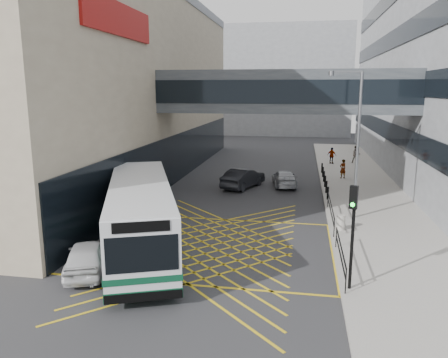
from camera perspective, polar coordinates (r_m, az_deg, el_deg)
The scene contains 18 objects.
ground at distance 22.08m, azimuth -1.85°, elevation -8.71°, with size 120.00×120.00×0.00m, color #333335.
building_whsmith at distance 42.56m, azimuth -21.92°, elevation 11.27°, with size 24.17×42.00×16.00m.
building_far at distance 80.49m, azimuth 5.78°, elevation 12.55°, with size 28.00×16.00×18.00m, color gray.
skybridge at distance 32.26m, azimuth 7.93°, elevation 11.23°, with size 20.00×4.10×3.00m.
pavement at distance 36.34m, azimuth 17.29°, elevation -0.94°, with size 6.00×54.00×0.16m, color #A7A299.
box_junction at distance 22.07m, azimuth -1.85°, elevation -8.70°, with size 12.00×9.00×0.01m.
bus at distance 21.37m, azimuth -10.84°, elevation -4.49°, with size 6.98×12.25×3.39m.
car_white at distance 19.76m, azimuth -17.45°, elevation -9.58°, with size 1.81×4.43×1.41m, color silver.
car_dark at distance 34.58m, azimuth 2.53°, elevation 0.13°, with size 1.93×4.93×1.54m, color black.
car_silver at distance 35.44m, azimuth 7.88°, elevation 0.15°, with size 1.82×4.32×1.34m, color #989AA0.
traffic_light at distance 16.95m, azimuth 16.46°, elevation -5.50°, with size 0.33×0.49×4.09m.
street_lamp at distance 26.31m, azimuth 16.71°, elevation 5.37°, with size 1.94×0.44×8.54m.
litter_bin at distance 24.71m, azimuth 15.01°, elevation -5.48°, with size 0.47×0.47×0.82m, color #ADA89E.
kerb_railings at distance 23.11m, azimuth 14.26°, elevation -5.83°, with size 0.05×12.54×1.00m.
bollards at distance 35.99m, azimuth 13.00°, elevation 0.03°, with size 0.14×10.14×0.90m.
pedestrian_a at distance 38.77m, azimuth 15.26°, elevation 1.29°, with size 0.65×0.46×1.63m, color gray.
pedestrian_b at distance 47.02m, azimuth 16.88°, elevation 3.06°, with size 0.87×0.51×1.78m, color gray.
pedestrian_c at distance 46.13m, azimuth 13.90°, elevation 2.99°, with size 0.98×0.47×1.67m, color gray.
Camera 1 is at (4.35, -20.23, 7.69)m, focal length 35.00 mm.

